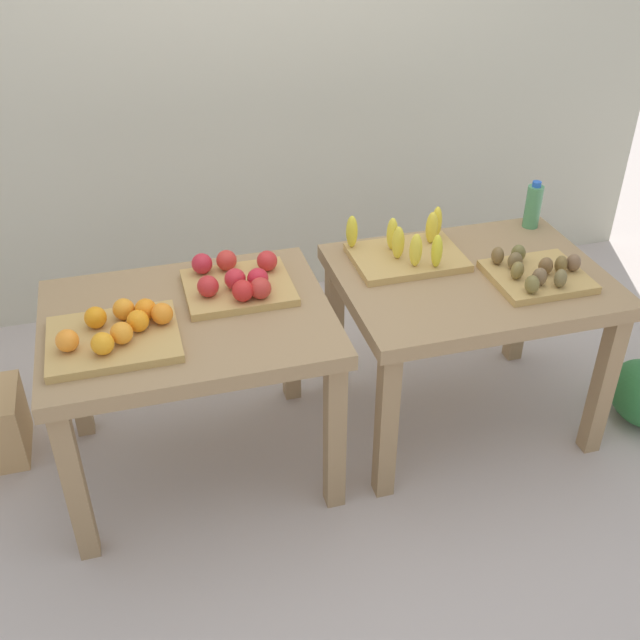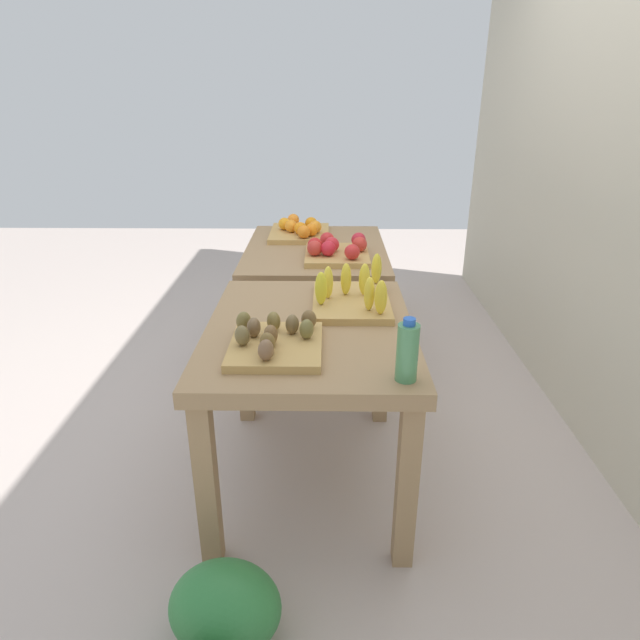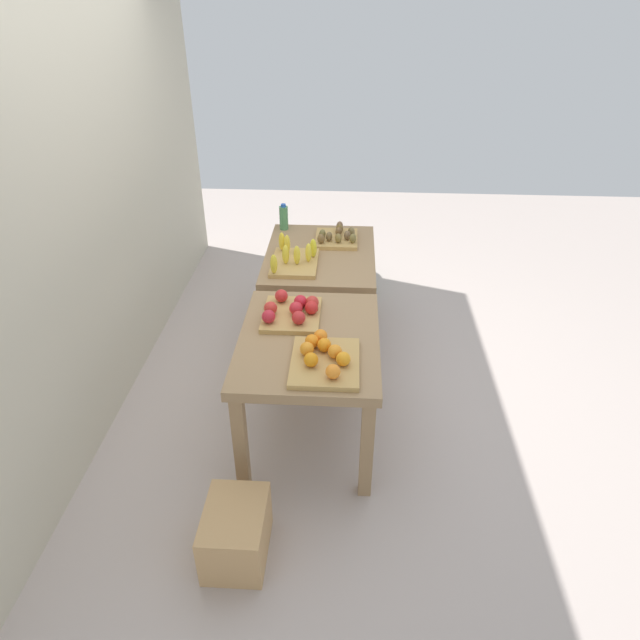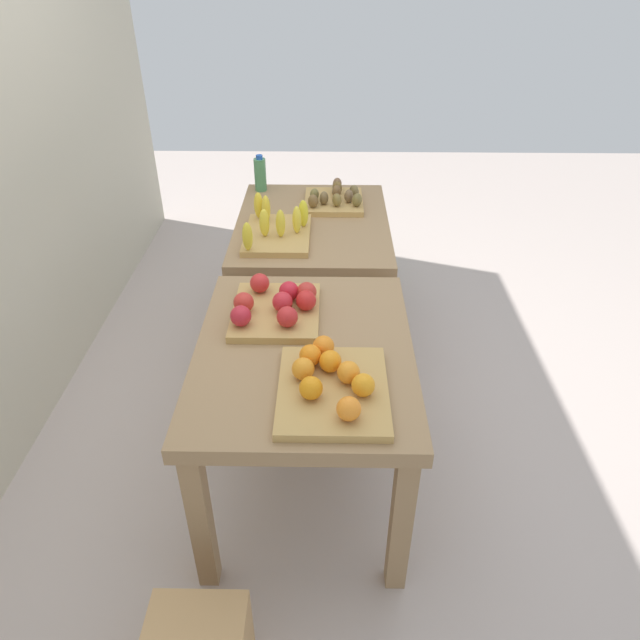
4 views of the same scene
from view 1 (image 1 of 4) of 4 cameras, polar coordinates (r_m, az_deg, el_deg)
The scene contains 9 objects.
ground_plane at distance 3.29m, azimuth 1.04°, elevation -8.89°, with size 8.00×8.00×0.00m, color #B5A59D.
back_wall at distance 3.81m, azimuth -4.97°, elevation 22.51°, with size 4.40×0.12×3.00m, color beige.
display_table_left at distance 2.82m, azimuth -9.80°, elevation -1.46°, with size 1.04×0.80×0.73m.
display_table_right at distance 3.09m, azimuth 11.15°, elevation 1.74°, with size 1.04×0.80×0.73m.
orange_bin at distance 2.66m, azimuth -15.09°, elevation -0.91°, with size 0.44×0.36×0.11m.
apple_bin at distance 2.86m, azimuth -6.20°, elevation 2.90°, with size 0.40×0.35×0.11m.
banana_crate at distance 3.08m, azimuth 6.61°, elevation 5.21°, with size 0.45×0.32×0.17m.
kiwi_bin at distance 3.03m, azimuth 16.00°, elevation 3.41°, with size 0.36×0.32×0.10m.
water_bottle at distance 3.43m, azimuth 15.75°, elevation 8.27°, with size 0.07×0.07×0.21m.
Camera 1 is at (-0.71, -2.33, 2.21)m, focal length 42.51 mm.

